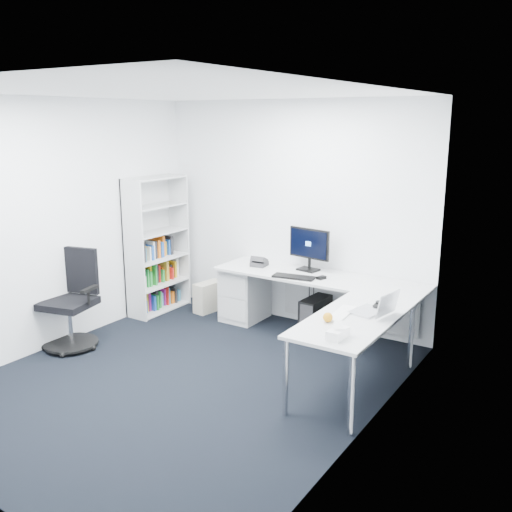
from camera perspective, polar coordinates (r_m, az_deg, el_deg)
The scene contains 21 objects.
ground at distance 5.70m, azimuth -7.15°, elevation -12.25°, with size 4.20×4.20×0.00m, color black.
ceiling at distance 5.14m, azimuth -8.07°, elevation 15.98°, with size 4.20×4.20×0.00m, color white.
wall_back at distance 6.96m, azimuth 3.64°, elevation 4.27°, with size 3.60×0.02×2.70m, color white.
wall_left at distance 6.55m, azimuth -19.74°, elevation 2.90°, with size 0.02×4.20×2.70m, color white.
wall_right at distance 4.34m, azimuth 10.91°, elevation -1.67°, with size 0.02×4.20×2.70m, color white.
l_desk at distance 6.35m, azimuth 4.77°, elevation -5.86°, with size 2.49×1.39×0.73m, color silver, non-canonical shape.
drawer_pedestal at distance 7.18m, azimuth -1.12°, elevation -3.69°, with size 0.45×0.56×0.68m, color silver.
bookshelf at distance 7.47m, azimuth -9.85°, elevation 1.09°, with size 0.34×0.88×1.76m, color silver, non-canonical shape.
task_chair at distance 6.55m, azimuth -18.30°, elevation -4.26°, with size 0.61×0.61×1.09m, color black, non-canonical shape.
black_pc_tower at distance 6.73m, azimuth 5.95°, elevation -6.01°, with size 0.20×0.46×0.45m, color black.
beige_pc_tower at distance 7.53m, azimuth -4.75°, elevation -4.08°, with size 0.18×0.41×0.39m, color #B8B29D.
power_strip at distance 6.80m, azimuth 9.32°, elevation -7.72°, with size 0.37×0.06×0.04m, color white.
monitor at distance 6.69m, azimuth 5.28°, elevation 0.70°, with size 0.54×0.17×0.52m, color black, non-canonical shape.
black_keyboard at distance 6.43m, azimuth 3.79°, elevation -2.10°, with size 0.47×0.17×0.02m, color black.
mouse at distance 6.41m, azimuth 6.55°, elevation -2.17°, with size 0.06×0.10×0.03m, color black.
desk_phone at distance 6.91m, azimuth 0.33°, elevation -0.51°, with size 0.18×0.18×0.12m, color #2D2D2F, non-canonical shape.
laptop at distance 5.37m, azimuth 11.14°, elevation -4.30°, with size 0.34×0.33×0.24m, color #B8BABF, non-canonical shape.
white_keyboard at distance 5.31m, azimuth 8.57°, elevation -5.70°, with size 0.13×0.46×0.02m, color white.
headphones at distance 5.58m, azimuth 12.15°, elevation -4.70°, with size 0.12×0.19×0.05m, color black, non-canonical shape.
orange_fruit at distance 5.08m, azimuth 7.19°, elevation -6.11°, with size 0.09×0.09×0.09m, color orange.
tissue_box at distance 4.74m, azimuth 8.18°, elevation -7.67°, with size 0.12×0.22×0.08m, color white.
Camera 1 is at (3.33, -3.91, 2.48)m, focal length 40.00 mm.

